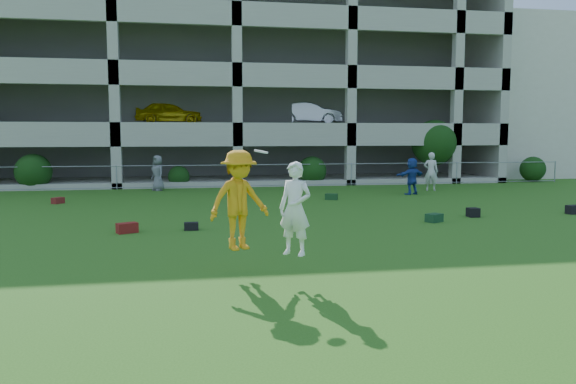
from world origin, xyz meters
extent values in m
plane|color=#235114|center=(0.00, 0.00, 0.00)|extent=(100.00, 100.00, 0.00)
cube|color=beige|center=(23.00, 28.00, 5.00)|extent=(16.00, 14.00, 10.00)
imported|color=slate|center=(-3.96, 17.99, 0.85)|extent=(0.91, 0.99, 1.70)
imported|color=#204196|center=(7.42, 14.24, 0.83)|extent=(1.61, 1.02, 1.66)
imported|color=silver|center=(8.98, 15.67, 0.93)|extent=(0.81, 0.72, 1.85)
cube|color=#5D1610|center=(-4.22, 6.25, 0.14)|extent=(0.63, 0.51, 0.28)
cube|color=black|center=(-2.47, 6.41, 0.11)|extent=(0.40, 0.25, 0.22)
cube|color=#133519|center=(4.98, 6.57, 0.13)|extent=(0.61, 0.55, 0.26)
cube|color=black|center=(6.71, 7.35, 0.15)|extent=(0.36, 0.36, 0.30)
cube|color=black|center=(10.50, 7.39, 0.15)|extent=(0.63, 0.37, 0.30)
cube|color=#5E2210|center=(-7.59, 13.52, 0.12)|extent=(0.49, 0.53, 0.24)
cube|color=#163513|center=(3.33, 12.90, 0.12)|extent=(0.58, 0.48, 0.25)
imported|color=orange|center=(-1.58, 1.03, 1.47)|extent=(1.41, 1.13, 1.91)
imported|color=white|center=(-0.62, 0.34, 1.37)|extent=(0.75, 0.71, 1.71)
cylinder|color=white|center=(-1.16, 0.93, 2.40)|extent=(0.27, 0.27, 0.09)
cube|color=#9E998C|center=(0.00, 32.75, 6.00)|extent=(30.00, 0.50, 12.00)
cube|color=#9E998C|center=(14.75, 26.00, 6.00)|extent=(0.50, 14.00, 12.00)
cube|color=#9E998C|center=(0.00, 26.00, 0.15)|extent=(30.00, 14.00, 0.30)
cube|color=#9E998C|center=(0.00, 26.00, 3.15)|extent=(30.00, 14.00, 0.30)
cube|color=#9E998C|center=(0.00, 26.00, 6.15)|extent=(30.00, 14.00, 0.30)
cube|color=#9E998C|center=(0.00, 26.00, 9.15)|extent=(30.00, 14.00, 0.30)
cube|color=#9E998C|center=(0.00, 19.15, 2.55)|extent=(30.00, 0.30, 0.90)
cube|color=#9E998C|center=(0.00, 19.15, 5.55)|extent=(30.00, 0.30, 0.90)
cube|color=#9E998C|center=(0.00, 19.15, 8.55)|extent=(30.00, 0.30, 0.90)
cube|color=#9E998C|center=(-6.00, 19.25, 6.00)|extent=(0.50, 0.50, 12.00)
cube|color=#9E998C|center=(0.00, 19.25, 6.00)|extent=(0.50, 0.50, 12.00)
cube|color=#9E998C|center=(6.00, 19.25, 6.00)|extent=(0.50, 0.50, 12.00)
cube|color=#9E998C|center=(12.00, 19.25, 6.00)|extent=(0.50, 0.50, 12.00)
cube|color=#605E59|center=(0.00, 28.00, 6.00)|extent=(29.00, 9.00, 11.60)
imported|color=yellow|center=(-3.55, 24.00, 3.96)|extent=(3.93, 1.71, 1.32)
imported|color=silver|center=(4.78, 24.00, 3.96)|extent=(4.18, 2.05, 1.32)
cylinder|color=gray|center=(-6.00, 19.00, 0.60)|extent=(0.06, 0.06, 1.20)
cylinder|color=gray|center=(0.00, 19.00, 0.60)|extent=(0.06, 0.06, 1.20)
cylinder|color=gray|center=(6.00, 19.00, 0.60)|extent=(0.06, 0.06, 1.20)
cylinder|color=gray|center=(12.00, 19.00, 0.60)|extent=(0.06, 0.06, 1.20)
cylinder|color=gray|center=(18.00, 19.00, 0.60)|extent=(0.06, 0.06, 1.20)
cylinder|color=gray|center=(0.00, 19.00, 1.15)|extent=(36.00, 0.04, 0.04)
cylinder|color=gray|center=(0.00, 19.00, 0.08)|extent=(36.00, 0.04, 0.04)
sphere|color=#163D11|center=(-10.00, 19.60, 0.88)|extent=(1.76, 1.76, 1.76)
sphere|color=#163D11|center=(-3.00, 19.60, 0.55)|extent=(1.10, 1.10, 1.10)
sphere|color=#163D11|center=(4.00, 19.60, 0.77)|extent=(1.54, 1.54, 1.54)
cylinder|color=#382314|center=(11.00, 19.80, 0.98)|extent=(0.16, 0.16, 1.96)
sphere|color=#163D11|center=(11.00, 19.80, 2.24)|extent=(2.52, 2.52, 2.52)
sphere|color=#163D11|center=(17.00, 19.60, 0.72)|extent=(1.43, 1.43, 1.43)
camera|label=1|loc=(-2.53, -9.61, 2.73)|focal=35.00mm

